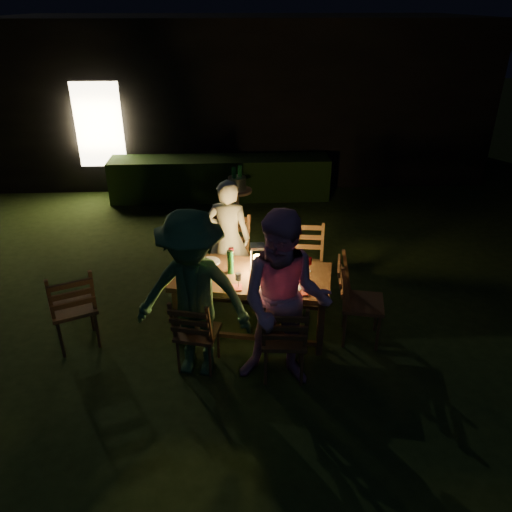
{
  "coord_description": "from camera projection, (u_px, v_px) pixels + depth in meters",
  "views": [
    {
      "loc": [
        -0.29,
        -5.59,
        3.49
      ],
      "look_at": [
        -0.02,
        -0.45,
        0.84
      ],
      "focal_mm": 35.0,
      "sensor_mm": 36.0,
      "label": 1
    }
  ],
  "objects": [
    {
      "name": "person_opp_left",
      "position": [
        193.0,
        296.0,
        4.88
      ],
      "size": [
        1.28,
        0.9,
        1.81
      ],
      "primitive_type": "imported",
      "rotation": [
        0.0,
        0.0,
        -0.21
      ],
      "color": "#2C5832",
      "rests_on": "ground"
    },
    {
      "name": "napkin_right",
      "position": [
        299.0,
        292.0,
        5.27
      ],
      "size": [
        0.18,
        0.14,
        0.01
      ],
      "primitive_type": "cube",
      "color": "red",
      "rests_on": "dining_table"
    },
    {
      "name": "wineglass_c",
      "position": [
        276.0,
        283.0,
        5.29
      ],
      "size": [
        0.06,
        0.06,
        0.18
      ],
      "primitive_type": null,
      "color": "#59070F",
      "rests_on": "dining_table"
    },
    {
      "name": "chair_near_left",
      "position": [
        198.0,
        344.0,
        5.21
      ],
      "size": [
        0.51,
        0.54,
        0.93
      ],
      "rotation": [
        0.0,
        0.0,
        -0.25
      ],
      "color": "#492E18",
      "rests_on": "ground"
    },
    {
      "name": "plate_near_right",
      "position": [
        290.0,
        287.0,
        5.36
      ],
      "size": [
        0.25,
        0.25,
        0.01
      ],
      "primitive_type": "cylinder",
      "color": "white",
      "rests_on": "dining_table"
    },
    {
      "name": "chair_spare",
      "position": [
        76.0,
        321.0,
        5.53
      ],
      "size": [
        0.63,
        0.65,
        1.05
      ],
      "rotation": [
        0.0,
        0.0,
        0.41
      ],
      "color": "#492E18",
      "rests_on": "ground"
    },
    {
      "name": "chair_far_right",
      "position": [
        304.0,
        278.0,
        6.41
      ],
      "size": [
        0.52,
        0.55,
        1.02
      ],
      "rotation": [
        0.0,
        0.0,
        2.99
      ],
      "color": "#492E18",
      "rests_on": "ground"
    },
    {
      "name": "person_opp_right",
      "position": [
        285.0,
        302.0,
        4.74
      ],
      "size": [
        1.03,
        0.88,
        1.85
      ],
      "primitive_type": "imported",
      "rotation": [
        0.0,
        0.0,
        -0.21
      ],
      "color": "#BB80A8",
      "rests_on": "ground"
    },
    {
      "name": "garden_envelope",
      "position": [
        241.0,
        94.0,
        11.32
      ],
      "size": [
        40.0,
        40.0,
        3.2
      ],
      "color": "black",
      "rests_on": "ground"
    },
    {
      "name": "ice_bucket",
      "position": [
        237.0,
        183.0,
        8.27
      ],
      "size": [
        0.3,
        0.3,
        0.22
      ],
      "primitive_type": "cylinder",
      "color": "#A5A8AD",
      "rests_on": "side_table"
    },
    {
      "name": "plate_far_right",
      "position": [
        294.0,
        268.0,
        5.74
      ],
      "size": [
        0.25,
        0.25,
        0.01
      ],
      "primitive_type": "cylinder",
      "color": "white",
      "rests_on": "dining_table"
    },
    {
      "name": "wineglass_d",
      "position": [
        309.0,
        265.0,
        5.65
      ],
      "size": [
        0.06,
        0.06,
        0.18
      ],
      "primitive_type": null,
      "color": "#59070F",
      "rests_on": "dining_table"
    },
    {
      "name": "chair_end",
      "position": [
        360.0,
        315.0,
        5.63
      ],
      "size": [
        0.6,
        0.57,
        1.05
      ],
      "rotation": [
        0.0,
        0.0,
        -1.79
      ],
      "color": "#492E18",
      "rests_on": "ground"
    },
    {
      "name": "bottle_table",
      "position": [
        230.0,
        262.0,
        5.59
      ],
      "size": [
        0.07,
        0.07,
        0.28
      ],
      "primitive_type": "cylinder",
      "color": "#0F471E",
      "rests_on": "dining_table"
    },
    {
      "name": "dining_table",
      "position": [
        252.0,
        280.0,
        5.65
      ],
      "size": [
        1.9,
        1.22,
        0.73
      ],
      "rotation": [
        0.0,
        0.0,
        -0.21
      ],
      "color": "#492E18",
      "rests_on": "ground"
    },
    {
      "name": "plate_near_left",
      "position": [
        200.0,
        280.0,
        5.5
      ],
      "size": [
        0.25,
        0.25,
        0.01
      ],
      "primitive_type": "cylinder",
      "color": "white",
      "rests_on": "dining_table"
    },
    {
      "name": "chair_far_left",
      "position": [
        229.0,
        270.0,
        6.54
      ],
      "size": [
        0.61,
        0.64,
        1.08
      ],
      "rotation": [
        0.0,
        0.0,
        2.85
      ],
      "color": "#492E18",
      "rests_on": "ground"
    },
    {
      "name": "wineglass_a",
      "position": [
        231.0,
        255.0,
        5.86
      ],
      "size": [
        0.06,
        0.06,
        0.18
      ],
      "primitive_type": null,
      "color": "#59070F",
      "rests_on": "dining_table"
    },
    {
      "name": "wineglass_b",
      "position": [
        187.0,
        268.0,
        5.57
      ],
      "size": [
        0.06,
        0.06,
        0.18
      ],
      "primitive_type": null,
      "color": "#59070F",
      "rests_on": "dining_table"
    },
    {
      "name": "bottle_bucket_a",
      "position": [
        234.0,
        181.0,
        8.21
      ],
      "size": [
        0.07,
        0.07,
        0.32
      ],
      "primitive_type": "cylinder",
      "color": "#0F471E",
      "rests_on": "side_table"
    },
    {
      "name": "napkin_left",
      "position": [
        234.0,
        288.0,
        5.35
      ],
      "size": [
        0.18,
        0.14,
        0.01
      ],
      "primitive_type": "cube",
      "color": "red",
      "rests_on": "dining_table"
    },
    {
      "name": "chair_near_right",
      "position": [
        284.0,
        352.0,
        5.07
      ],
      "size": [
        0.48,
        0.51,
        0.99
      ],
      "rotation": [
        0.0,
        0.0,
        -0.09
      ],
      "color": "#492E18",
      "rests_on": "ground"
    },
    {
      "name": "bottle_bucket_b",
      "position": [
        240.0,
        180.0,
        8.29
      ],
      "size": [
        0.07,
        0.07,
        0.32
      ],
      "primitive_type": "cylinder",
      "color": "#0F471E",
      "rests_on": "side_table"
    },
    {
      "name": "side_table",
      "position": [
        237.0,
        194.0,
        8.36
      ],
      "size": [
        0.49,
        0.49,
        0.67
      ],
      "color": "#8A6645",
      "rests_on": "ground"
    },
    {
      "name": "plate_far_left",
      "position": [
        210.0,
        262.0,
        5.88
      ],
      "size": [
        0.25,
        0.25,
        0.01
      ],
      "primitive_type": "cylinder",
      "color": "white",
      "rests_on": "dining_table"
    },
    {
      "name": "phone",
      "position": [
        192.0,
        283.0,
        5.44
      ],
      "size": [
        0.14,
        0.07,
        0.01
      ],
      "primitive_type": "cube",
      "color": "black",
      "rests_on": "dining_table"
    },
    {
      "name": "wineglass_e",
      "position": [
        238.0,
        280.0,
        5.33
      ],
      "size": [
        0.06,
        0.06,
        0.18
      ],
      "primitive_type": null,
      "color": "silver",
      "rests_on": "dining_table"
    },
    {
      "name": "person_house_side",
      "position": [
        228.0,
        238.0,
        6.38
      ],
      "size": [
        0.63,
        0.48,
        1.56
      ],
      "primitive_type": "imported",
      "rotation": [
        0.0,
        0.0,
        2.93
      ],
      "color": "beige",
      "rests_on": "ground"
    },
    {
      "name": "lantern",
      "position": [
        257.0,
        261.0,
        5.58
      ],
      "size": [
        0.16,
        0.16,
        0.35
      ],
      "color": "white",
      "rests_on": "dining_table"
    }
  ]
}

